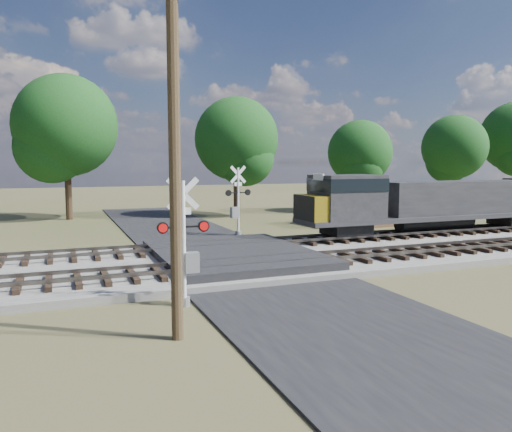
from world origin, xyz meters
name	(u,v)px	position (x,y,z in m)	size (l,w,h in m)	color
ground	(237,265)	(0.00, 0.00, 0.00)	(160.00, 160.00, 0.00)	#3F4424
ballast_bed	(407,247)	(10.00, 0.50, 0.15)	(140.00, 10.00, 0.30)	gray
road	(237,264)	(0.00, 0.00, 0.04)	(7.00, 60.00, 0.08)	black
crossing_panel	(234,256)	(0.00, 0.50, 0.32)	(7.00, 9.00, 0.62)	#262628
track_near	(318,259)	(3.12, -2.00, 0.41)	(140.00, 2.60, 0.33)	black
track_far	(273,243)	(3.12, 3.00, 0.41)	(140.00, 2.60, 0.33)	black
crossing_signal_near	(186,253)	(-3.74, -5.58, 1.77)	(1.72, 0.37, 4.26)	silver
crossing_signal_far	(237,207)	(3.05, 8.60, 1.88)	(1.81, 0.49, 4.53)	silver
utility_pole	(175,150)	(-4.73, -8.53, 5.04)	(2.19, 1.01, 9.51)	#3B2C1B
equipment_shed	(359,205)	(13.58, 10.60, 1.50)	(4.66, 4.66, 2.96)	#40291B
treeline	(226,135)	(6.35, 20.70, 7.12)	(80.60, 13.04, 11.96)	black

